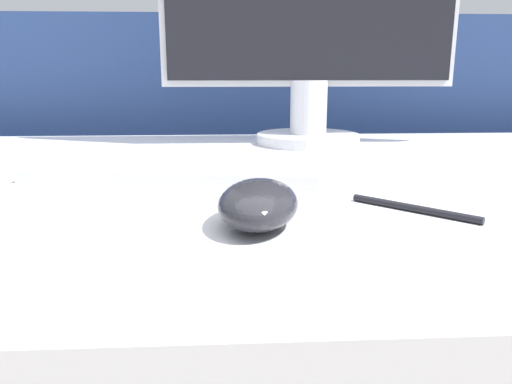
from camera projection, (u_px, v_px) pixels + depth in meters
name	position (u px, v px, depth m)	size (l,w,h in m)	color
partition_panel	(244.00, 220.00, 1.32)	(5.00, 0.03, 1.04)	navy
computer_mouse_near	(258.00, 203.00, 0.47)	(0.09, 0.13, 0.04)	#232328
keyboard	(174.00, 168.00, 0.69)	(0.41, 0.18, 0.02)	silver
pen	(414.00, 208.00, 0.52)	(0.11, 0.10, 0.01)	black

